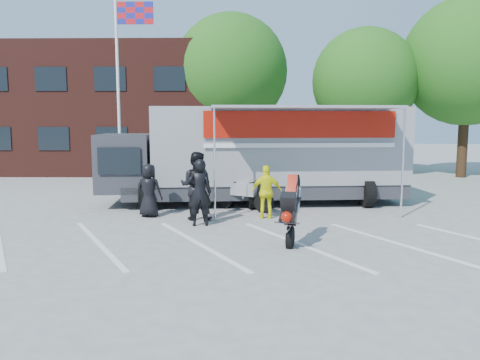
{
  "coord_description": "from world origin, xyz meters",
  "views": [
    {
      "loc": [
        -1.02,
        -9.8,
        2.9
      ],
      "look_at": [
        -1.26,
        2.82,
        1.3
      ],
      "focal_mm": 35.0,
      "sensor_mm": 36.0,
      "label": 1
    }
  ],
  "objects_px": {
    "tree_left": "(231,71)",
    "parked_motorcycle": "(244,210)",
    "tree_right": "(467,61)",
    "spectator_hivis": "(267,192)",
    "transporter_truck": "(264,203)",
    "spectator_leather_a": "(149,190)",
    "flagpole": "(124,69)",
    "tree_mid": "(365,81)",
    "spectator_leather_b": "(200,193)",
    "spectator_leather_c": "(196,186)",
    "stunt_bike_rider": "(294,241)"
  },
  "relations": [
    {
      "from": "tree_mid",
      "to": "transporter_truck",
      "type": "relative_size",
      "value": 0.73
    },
    {
      "from": "spectator_leather_b",
      "to": "tree_left",
      "type": "bearing_deg",
      "value": -100.69
    },
    {
      "from": "tree_right",
      "to": "spectator_hivis",
      "type": "relative_size",
      "value": 5.7
    },
    {
      "from": "flagpole",
      "to": "spectator_leather_b",
      "type": "distance_m",
      "value": 9.04
    },
    {
      "from": "tree_right",
      "to": "parked_motorcycle",
      "type": "height_order",
      "value": "tree_right"
    },
    {
      "from": "tree_mid",
      "to": "parked_motorcycle",
      "type": "xyz_separation_m",
      "value": [
        -6.18,
        -9.81,
        -4.94
      ]
    },
    {
      "from": "transporter_truck",
      "to": "flagpole",
      "type": "bearing_deg",
      "value": 143.9
    },
    {
      "from": "spectator_hivis",
      "to": "spectator_leather_c",
      "type": "bearing_deg",
      "value": 3.64
    },
    {
      "from": "transporter_truck",
      "to": "spectator_leather_b",
      "type": "distance_m",
      "value": 4.17
    },
    {
      "from": "flagpole",
      "to": "tree_mid",
      "type": "relative_size",
      "value": 1.04
    },
    {
      "from": "flagpole",
      "to": "parked_motorcycle",
      "type": "bearing_deg",
      "value": -43.54
    },
    {
      "from": "tree_mid",
      "to": "spectator_leather_b",
      "type": "relative_size",
      "value": 4.13
    },
    {
      "from": "tree_left",
      "to": "spectator_leather_a",
      "type": "relative_size",
      "value": 5.35
    },
    {
      "from": "flagpole",
      "to": "parked_motorcycle",
      "type": "relative_size",
      "value": 3.61
    },
    {
      "from": "spectator_leather_c",
      "to": "spectator_hivis",
      "type": "relative_size",
      "value": 1.26
    },
    {
      "from": "transporter_truck",
      "to": "tree_right",
      "type": "bearing_deg",
      "value": 32.1
    },
    {
      "from": "tree_mid",
      "to": "spectator_leather_a",
      "type": "bearing_deg",
      "value": -129.76
    },
    {
      "from": "tree_mid",
      "to": "spectator_leather_c",
      "type": "distance_m",
      "value": 14.12
    },
    {
      "from": "tree_mid",
      "to": "stunt_bike_rider",
      "type": "bearing_deg",
      "value": -109.71
    },
    {
      "from": "tree_right",
      "to": "flagpole",
      "type": "bearing_deg",
      "value": -164.52
    },
    {
      "from": "spectator_leather_c",
      "to": "spectator_hivis",
      "type": "distance_m",
      "value": 2.1
    },
    {
      "from": "transporter_truck",
      "to": "parked_motorcycle",
      "type": "distance_m",
      "value": 1.53
    },
    {
      "from": "transporter_truck",
      "to": "tree_left",
      "type": "bearing_deg",
      "value": 94.06
    },
    {
      "from": "tree_left",
      "to": "tree_right",
      "type": "bearing_deg",
      "value": -7.13
    },
    {
      "from": "spectator_leather_c",
      "to": "spectator_hivis",
      "type": "height_order",
      "value": "spectator_leather_c"
    },
    {
      "from": "transporter_truck",
      "to": "parked_motorcycle",
      "type": "height_order",
      "value": "transporter_truck"
    },
    {
      "from": "tree_right",
      "to": "spectator_leather_a",
      "type": "relative_size",
      "value": 5.64
    },
    {
      "from": "spectator_leather_b",
      "to": "spectator_leather_c",
      "type": "relative_size",
      "value": 0.93
    },
    {
      "from": "spectator_leather_b",
      "to": "spectator_hivis",
      "type": "relative_size",
      "value": 1.16
    },
    {
      "from": "transporter_truck",
      "to": "tree_mid",
      "type": "bearing_deg",
      "value": 51.99
    },
    {
      "from": "tree_mid",
      "to": "spectator_leather_c",
      "type": "xyz_separation_m",
      "value": [
        -7.56,
        -11.25,
        -3.94
      ]
    },
    {
      "from": "spectator_leather_a",
      "to": "stunt_bike_rider",
      "type": "bearing_deg",
      "value": 156.23
    },
    {
      "from": "parked_motorcycle",
      "to": "stunt_bike_rider",
      "type": "bearing_deg",
      "value": -132.18
    },
    {
      "from": "transporter_truck",
      "to": "spectator_leather_a",
      "type": "bearing_deg",
      "value": -151.34
    },
    {
      "from": "tree_right",
      "to": "stunt_bike_rider",
      "type": "bearing_deg",
      "value": -126.86
    },
    {
      "from": "tree_right",
      "to": "stunt_bike_rider",
      "type": "height_order",
      "value": "tree_right"
    },
    {
      "from": "spectator_leather_b",
      "to": "spectator_leather_c",
      "type": "height_order",
      "value": "spectator_leather_c"
    },
    {
      "from": "flagpole",
      "to": "spectator_hivis",
      "type": "distance_m",
      "value": 9.37
    },
    {
      "from": "stunt_bike_rider",
      "to": "spectator_hivis",
      "type": "relative_size",
      "value": 1.14
    },
    {
      "from": "tree_mid",
      "to": "spectator_leather_b",
      "type": "bearing_deg",
      "value": -121.47
    },
    {
      "from": "stunt_bike_rider",
      "to": "tree_left",
      "type": "bearing_deg",
      "value": 112.41
    },
    {
      "from": "flagpole",
      "to": "tree_mid",
      "type": "xyz_separation_m",
      "value": [
        11.24,
        5.0,
        -0.11
      ]
    },
    {
      "from": "tree_right",
      "to": "spectator_leather_c",
      "type": "relative_size",
      "value": 4.54
    },
    {
      "from": "spectator_leather_b",
      "to": "spectator_leather_c",
      "type": "xyz_separation_m",
      "value": [
        -0.19,
        0.8,
        0.07
      ]
    },
    {
      "from": "stunt_bike_rider",
      "to": "transporter_truck",
      "type": "bearing_deg",
      "value": 110.22
    },
    {
      "from": "spectator_leather_a",
      "to": "spectator_leather_c",
      "type": "height_order",
      "value": "spectator_leather_c"
    },
    {
      "from": "spectator_hivis",
      "to": "spectator_leather_b",
      "type": "bearing_deg",
      "value": 26.02
    },
    {
      "from": "tree_left",
      "to": "parked_motorcycle",
      "type": "relative_size",
      "value": 3.9
    },
    {
      "from": "tree_left",
      "to": "stunt_bike_rider",
      "type": "relative_size",
      "value": 4.75
    },
    {
      "from": "tree_mid",
      "to": "tree_right",
      "type": "xyz_separation_m",
      "value": [
        5.0,
        -0.5,
        0.93
      ]
    }
  ]
}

